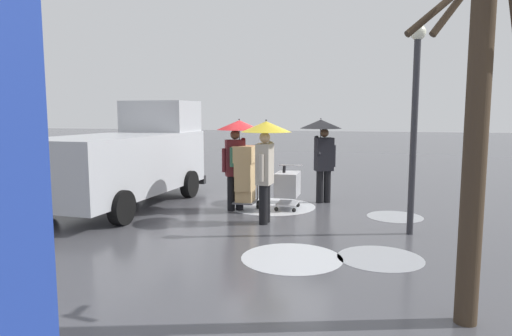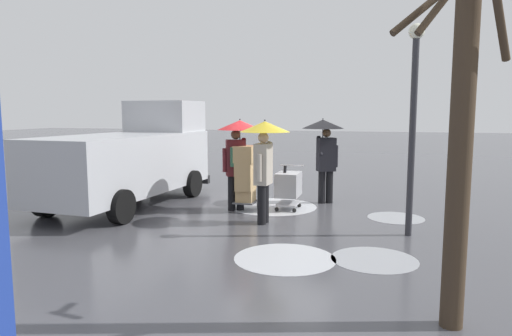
{
  "view_description": "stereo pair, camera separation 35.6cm",
  "coord_description": "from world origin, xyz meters",
  "views": [
    {
      "loc": [
        -2.17,
        10.84,
        2.29
      ],
      "look_at": [
        0.35,
        1.05,
        1.05
      ],
      "focal_mm": 31.91,
      "sensor_mm": 36.0,
      "label": 1
    },
    {
      "loc": [
        -2.51,
        10.75,
        2.29
      ],
      "look_at": [
        0.35,
        1.05,
        1.05
      ],
      "focal_mm": 31.91,
      "sensor_mm": 36.0,
      "label": 2
    }
  ],
  "objects": [
    {
      "name": "ground_plane",
      "position": [
        0.0,
        0.0,
        0.0
      ],
      "size": [
        90.0,
        90.0,
        0.0
      ],
      "primitive_type": "plane",
      "color": "#4C4C51"
    },
    {
      "name": "slush_patch_near_cluster",
      "position": [
        -2.7,
        0.57,
        0.0
      ],
      "size": [
        1.21,
        1.21,
        0.01
      ],
      "primitive_type": "cylinder",
      "color": "#999BA0",
      "rests_on": "ground"
    },
    {
      "name": "slush_patch_under_van",
      "position": [
        -2.34,
        3.62,
        0.0
      ],
      "size": [
        1.35,
        1.35,
        0.01
      ],
      "primitive_type": "cylinder",
      "color": "#999BA0",
      "rests_on": "ground"
    },
    {
      "name": "slush_patch_mid_street",
      "position": [
        0.17,
        0.15,
        0.0
      ],
      "size": [
        2.13,
        2.13,
        0.01
      ],
      "primitive_type": "cylinder",
      "color": "silver",
      "rests_on": "ground"
    },
    {
      "name": "slush_patch_far_side",
      "position": [
        -0.99,
        3.96,
        0.0
      ],
      "size": [
        1.61,
        1.61,
        0.01
      ],
      "primitive_type": "cylinder",
      "color": "silver",
      "rests_on": "ground"
    },
    {
      "name": "cargo_van_parked_right",
      "position": [
        3.65,
        0.79,
        1.18
      ],
      "size": [
        2.37,
        5.42,
        2.6
      ],
      "color": "#B7BABF",
      "rests_on": "ground"
    },
    {
      "name": "shopping_cart_vendor",
      "position": [
        -0.25,
        0.36,
        0.57
      ],
      "size": [
        0.58,
        0.82,
        1.04
      ],
      "color": "#B2B2B7",
      "rests_on": "ground"
    },
    {
      "name": "hand_dolly_boxes",
      "position": [
        0.67,
        0.79,
        0.9
      ],
      "size": [
        0.53,
        0.71,
        1.52
      ],
      "color": "#515156",
      "rests_on": "ground"
    },
    {
      "name": "pedestrian_pink_side",
      "position": [
        0.86,
        0.78,
        1.57
      ],
      "size": [
        1.04,
        1.04,
        2.15
      ],
      "color": "black",
      "rests_on": "ground"
    },
    {
      "name": "pedestrian_black_side",
      "position": [
        -0.94,
        -0.63,
        1.57
      ],
      "size": [
        1.04,
        1.04,
        2.15
      ],
      "color": "black",
      "rests_on": "ground"
    },
    {
      "name": "pedestrian_white_side",
      "position": [
        -0.04,
        1.78,
        1.58
      ],
      "size": [
        1.04,
        1.04,
        2.15
      ],
      "color": "black",
      "rests_on": "ground"
    },
    {
      "name": "bare_tree_near",
      "position": [
        -3.2,
        5.66,
        2.11
      ],
      "size": [
        1.2,
        1.2,
        3.96
      ],
      "color": "#423323",
      "rests_on": "ground"
    },
    {
      "name": "street_lamp",
      "position": [
        -2.9,
        1.98,
        2.37
      ],
      "size": [
        0.28,
        0.28,
        3.86
      ],
      "color": "#2D2D33",
      "rests_on": "ground"
    }
  ]
}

